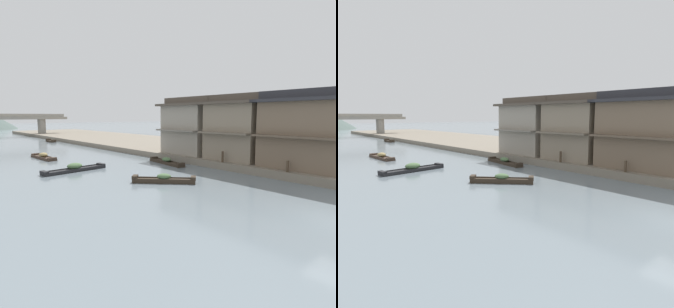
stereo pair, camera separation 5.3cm
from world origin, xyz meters
TOP-DOWN VIEW (x-y plane):
  - riverbank_right at (15.08, 30.00)m, footprint 18.00×110.00m
  - boat_moored_nearest at (4.55, 17.52)m, footprint 1.61×5.37m
  - boat_moored_second at (-1.02, 11.29)m, footprint 3.72×3.80m
  - boat_moored_far at (4.60, 50.45)m, footprint 1.14×3.59m
  - boat_midriver_drifting at (-4.04, 19.69)m, footprint 5.78×1.70m
  - boat_midriver_upstream at (-3.58, 29.23)m, footprint 1.24×5.25m
  - house_waterfront_nearest at (9.04, 5.72)m, footprint 5.48×7.38m
  - house_waterfront_second at (9.35, 12.16)m, footprint 6.10×6.30m
  - house_waterfront_tall at (9.24, 18.41)m, footprint 5.89×6.62m
  - mooring_post_dock_near at (6.43, 5.92)m, footprint 0.20×0.20m
  - mooring_post_dock_mid at (6.43, 11.99)m, footprint 0.20×0.20m
  - stone_bridge at (0.00, 68.10)m, footprint 28.93×2.40m

SIDE VIEW (x-z plane):
  - boat_moored_far at x=4.60m, z-range -0.08..0.42m
  - boat_moored_nearest at x=4.55m, z-range -0.12..0.54m
  - boat_midriver_upstream at x=-3.58m, z-range -0.12..0.57m
  - boat_moored_second at x=-1.02m, z-range -0.10..0.56m
  - boat_midriver_drifting at x=-4.04m, z-range -0.13..0.60m
  - riverbank_right at x=15.08m, z-range 0.00..0.63m
  - mooring_post_dock_near at x=6.43m, z-range 0.63..1.47m
  - mooring_post_dock_mid at x=6.43m, z-range 0.63..1.61m
  - stone_bridge at x=0.00m, z-range 0.89..6.15m
  - house_waterfront_nearest at x=9.04m, z-range 0.56..6.70m
  - house_waterfront_tall at x=9.24m, z-range 0.57..6.71m
  - house_waterfront_second at x=9.35m, z-range 0.57..6.71m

